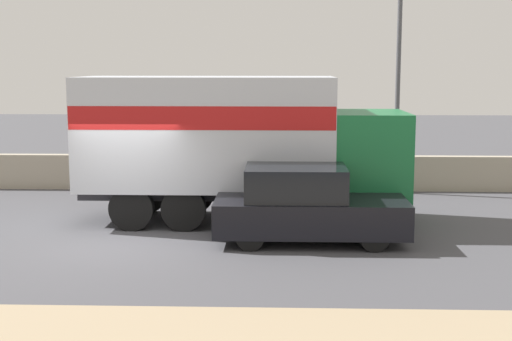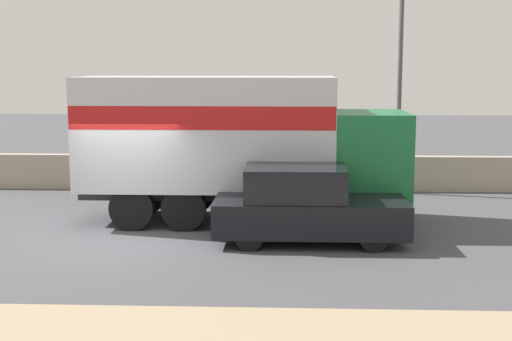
% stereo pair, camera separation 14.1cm
% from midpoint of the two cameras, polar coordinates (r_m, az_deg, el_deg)
% --- Properties ---
extents(ground_plane, '(80.00, 80.00, 0.00)m').
position_cam_midpoint_polar(ground_plane, '(15.81, -11.38, -5.74)').
color(ground_plane, '#47474C').
extents(stone_wall_backdrop, '(60.00, 0.35, 1.07)m').
position_cam_midpoint_polar(stone_wall_backdrop, '(22.26, -7.40, -0.12)').
color(stone_wall_backdrop, '#A39984').
rests_on(stone_wall_backdrop, ground_plane).
extents(street_lamp, '(0.56, 0.28, 6.62)m').
position_cam_midpoint_polar(street_lamp, '(21.61, 11.14, 8.36)').
color(street_lamp, '#4C4C51').
rests_on(street_lamp, ground_plane).
extents(box_truck, '(7.87, 2.50, 3.55)m').
position_cam_midpoint_polar(box_truck, '(17.33, -2.09, 2.63)').
color(box_truck, '#196B38').
rests_on(box_truck, ground_plane).
extents(car_hatchback, '(4.15, 1.82, 1.67)m').
position_cam_midpoint_polar(car_hatchback, '(15.50, 3.77, -2.84)').
color(car_hatchback, black).
rests_on(car_hatchback, ground_plane).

